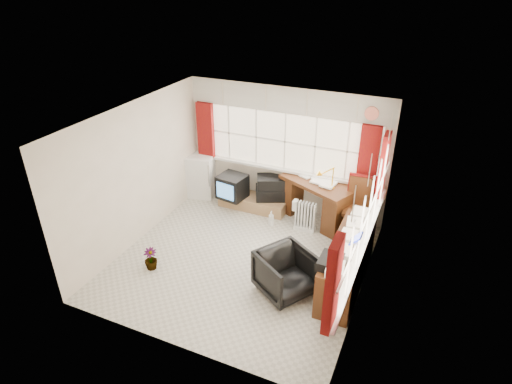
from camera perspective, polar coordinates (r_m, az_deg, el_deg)
ground at (r=7.37m, az=-1.88°, el=-9.13°), size 4.00×4.00×0.00m
room_walls at (r=6.57m, az=-2.08°, el=1.32°), size 4.00×4.00×4.00m
window_back at (r=8.42m, az=3.71°, el=3.45°), size 3.70×0.12×3.60m
window_right at (r=6.37m, az=14.10°, el=-6.40°), size 0.12×3.70×3.60m
curtains at (r=7.08m, az=7.98°, el=2.72°), size 3.83×3.83×1.15m
overhead_cabinets at (r=6.81m, az=9.00°, el=8.86°), size 3.98×3.98×0.48m
desk at (r=8.32m, az=8.17°, el=-0.88°), size 1.60×1.25×0.87m
desk_lamp at (r=7.83m, az=10.24°, el=2.51°), size 0.17×0.15×0.43m
task_chair at (r=7.91m, az=13.53°, el=-1.69°), size 0.52×0.55×1.18m
office_chair at (r=6.56m, az=3.99°, el=-10.76°), size 1.06×1.06×0.71m
radiator at (r=8.07m, az=6.58°, el=-3.59°), size 0.40×0.16×0.59m
credenza at (r=6.87m, az=12.12°, el=-8.92°), size 0.50×2.00×0.85m
file_tray at (r=6.09m, az=9.92°, el=-9.17°), size 0.32×0.40×0.13m
tv_bench at (r=8.80m, az=-0.32°, el=-1.35°), size 1.40×0.50×0.25m
crt_tv at (r=8.63m, az=-3.20°, el=0.73°), size 0.59×0.56×0.48m
hifi_stack at (r=8.59m, az=2.21°, el=0.56°), size 0.78×0.66×0.48m
mini_fridge at (r=9.22m, az=-7.24°, el=2.25°), size 0.64×0.64×0.92m
spray_bottle_a at (r=8.21m, az=2.04°, el=-3.53°), size 0.13×0.13×0.30m
spray_bottle_b at (r=8.68m, az=-0.92°, el=-2.11°), size 0.10×0.10×0.17m
flower_vase at (r=7.30m, az=-13.87°, el=-8.64°), size 0.28×0.28×0.38m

